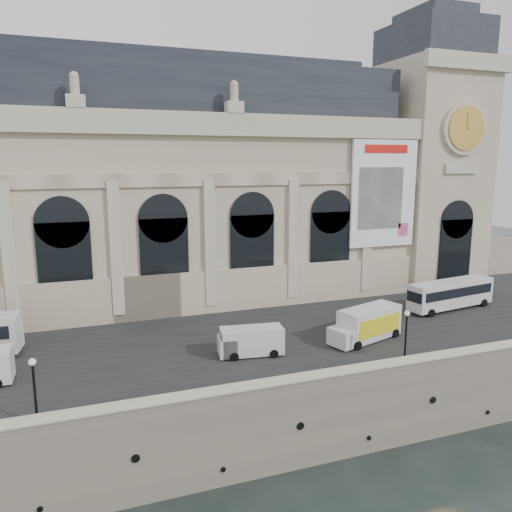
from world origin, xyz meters
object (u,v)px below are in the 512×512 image
(lamp_left, at_px, (35,393))
(lamp_right, at_px, (406,337))
(van_c, at_px, (248,342))
(box_truck, at_px, (366,324))
(bus_right, at_px, (451,293))

(lamp_left, xyz_separation_m, lamp_right, (28.81, 0.53, -0.01))
(van_c, height_order, lamp_right, lamp_right)
(lamp_right, bearing_deg, box_truck, 91.54)
(lamp_left, distance_m, lamp_right, 28.82)
(van_c, distance_m, lamp_left, 18.05)
(van_c, relative_size, lamp_left, 1.28)
(van_c, xyz_separation_m, box_truck, (11.89, -0.28, 0.30))
(van_c, bearing_deg, box_truck, -1.35)
(bus_right, bearing_deg, van_c, -168.91)
(bus_right, xyz_separation_m, van_c, (-26.65, -5.22, -0.61))
(lamp_left, relative_size, lamp_right, 1.00)
(lamp_left, bearing_deg, lamp_right, 1.06)
(bus_right, xyz_separation_m, lamp_left, (-43.41, -11.84, 0.40))
(bus_right, bearing_deg, box_truck, -159.55)
(bus_right, bearing_deg, lamp_left, -164.74)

